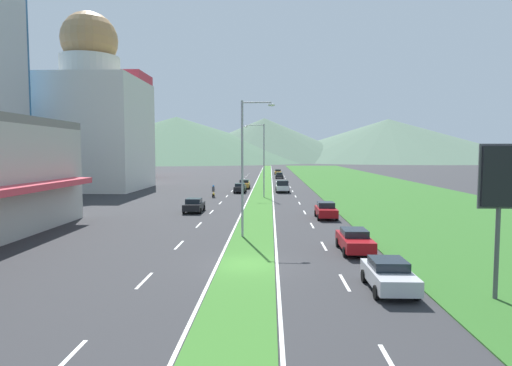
# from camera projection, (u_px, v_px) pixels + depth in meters

# --- Properties ---
(ground_plane) EXTENTS (600.00, 600.00, 0.00)m
(ground_plane) POSITION_uv_depth(u_px,v_px,m) (247.00, 265.00, 24.98)
(ground_plane) COLOR #2D2D30
(grass_median) EXTENTS (3.20, 240.00, 0.06)m
(grass_median) POSITION_uv_depth(u_px,v_px,m) (263.00, 185.00, 84.79)
(grass_median) COLOR #387028
(grass_median) RESTS_ON ground_plane
(grass_verge_right) EXTENTS (24.00, 240.00, 0.06)m
(grass_verge_right) POSITION_uv_depth(u_px,v_px,m) (368.00, 185.00, 84.10)
(grass_verge_right) COLOR #2D6023
(grass_verge_right) RESTS_ON ground_plane
(lane_dash_left_1) EXTENTS (0.16, 2.80, 0.01)m
(lane_dash_left_1) POSITION_uv_depth(u_px,v_px,m) (67.00, 360.00, 13.57)
(lane_dash_left_1) COLOR silver
(lane_dash_left_1) RESTS_ON ground_plane
(lane_dash_left_2) EXTENTS (0.16, 2.80, 0.01)m
(lane_dash_left_2) POSITION_uv_depth(u_px,v_px,m) (144.00, 280.00, 21.92)
(lane_dash_left_2) COLOR silver
(lane_dash_left_2) RESTS_ON ground_plane
(lane_dash_left_3) EXTENTS (0.16, 2.80, 0.01)m
(lane_dash_left_3) POSITION_uv_depth(u_px,v_px,m) (179.00, 245.00, 30.28)
(lane_dash_left_3) COLOR silver
(lane_dash_left_3) RESTS_ON ground_plane
(lane_dash_left_4) EXTENTS (0.16, 2.80, 0.01)m
(lane_dash_left_4) POSITION_uv_depth(u_px,v_px,m) (199.00, 225.00, 38.64)
(lane_dash_left_4) COLOR silver
(lane_dash_left_4) RESTS_ON ground_plane
(lane_dash_left_5) EXTENTS (0.16, 2.80, 0.01)m
(lane_dash_left_5) POSITION_uv_depth(u_px,v_px,m) (212.00, 212.00, 46.99)
(lane_dash_left_5) COLOR silver
(lane_dash_left_5) RESTS_ON ground_plane
(lane_dash_left_6) EXTENTS (0.16, 2.80, 0.01)m
(lane_dash_left_6) POSITION_uv_depth(u_px,v_px,m) (220.00, 203.00, 55.35)
(lane_dash_left_6) COLOR silver
(lane_dash_left_6) RESTS_ON ground_plane
(lane_dash_left_7) EXTENTS (0.16, 2.80, 0.01)m
(lane_dash_left_7) POSITION_uv_depth(u_px,v_px,m) (227.00, 196.00, 63.71)
(lane_dash_left_7) COLOR silver
(lane_dash_left_7) RESTS_ON ground_plane
(lane_dash_left_8) EXTENTS (0.16, 2.80, 0.01)m
(lane_dash_left_8) POSITION_uv_depth(u_px,v_px,m) (232.00, 191.00, 72.06)
(lane_dash_left_8) COLOR silver
(lane_dash_left_8) RESTS_ON ground_plane
(lane_dash_left_9) EXTENTS (0.16, 2.80, 0.01)m
(lane_dash_left_9) POSITION_uv_depth(u_px,v_px,m) (236.00, 187.00, 80.42)
(lane_dash_left_9) COLOR silver
(lane_dash_left_9) RESTS_ON ground_plane
(lane_dash_left_10) EXTENTS (0.16, 2.80, 0.01)m
(lane_dash_left_10) POSITION_uv_depth(u_px,v_px,m) (239.00, 184.00, 88.77)
(lane_dash_left_10) COLOR silver
(lane_dash_left_10) RESTS_ON ground_plane
(lane_dash_left_11) EXTENTS (0.16, 2.80, 0.01)m
(lane_dash_left_11) POSITION_uv_depth(u_px,v_px,m) (242.00, 181.00, 97.13)
(lane_dash_left_11) COLOR silver
(lane_dash_left_11) RESTS_ON ground_plane
(lane_dash_left_12) EXTENTS (0.16, 2.80, 0.01)m
(lane_dash_left_12) POSITION_uv_depth(u_px,v_px,m) (244.00, 179.00, 105.49)
(lane_dash_left_12) COLOR silver
(lane_dash_left_12) RESTS_ON ground_plane
(lane_dash_left_13) EXTENTS (0.16, 2.80, 0.01)m
(lane_dash_left_13) POSITION_uv_depth(u_px,v_px,m) (246.00, 177.00, 113.84)
(lane_dash_left_13) COLOR silver
(lane_dash_left_13) RESTS_ON ground_plane
(lane_dash_left_14) EXTENTS (0.16, 2.80, 0.01)m
(lane_dash_left_14) POSITION_uv_depth(u_px,v_px,m) (248.00, 175.00, 122.20)
(lane_dash_left_14) COLOR silver
(lane_dash_left_14) RESTS_ON ground_plane
(lane_dash_left_15) EXTENTS (0.16, 2.80, 0.01)m
(lane_dash_left_15) POSITION_uv_depth(u_px,v_px,m) (249.00, 174.00, 130.56)
(lane_dash_left_15) COLOR silver
(lane_dash_left_15) RESTS_ON ground_plane
(lane_dash_right_1) EXTENTS (0.16, 2.80, 0.01)m
(lane_dash_right_1) POSITION_uv_depth(u_px,v_px,m) (392.00, 365.00, 13.23)
(lane_dash_right_1) COLOR silver
(lane_dash_right_1) RESTS_ON ground_plane
(lane_dash_right_2) EXTENTS (0.16, 2.80, 0.01)m
(lane_dash_right_2) POSITION_uv_depth(u_px,v_px,m) (345.00, 283.00, 21.59)
(lane_dash_right_2) COLOR silver
(lane_dash_right_2) RESTS_ON ground_plane
(lane_dash_right_3) EXTENTS (0.16, 2.80, 0.01)m
(lane_dash_right_3) POSITION_uv_depth(u_px,v_px,m) (324.00, 246.00, 29.94)
(lane_dash_right_3) COLOR silver
(lane_dash_right_3) RESTS_ON ground_plane
(lane_dash_right_4) EXTENTS (0.16, 2.80, 0.01)m
(lane_dash_right_4) POSITION_uv_depth(u_px,v_px,m) (312.00, 226.00, 38.30)
(lane_dash_right_4) COLOR silver
(lane_dash_right_4) RESTS_ON ground_plane
(lane_dash_right_5) EXTENTS (0.16, 2.80, 0.01)m
(lane_dash_right_5) POSITION_uv_depth(u_px,v_px,m) (305.00, 212.00, 46.65)
(lane_dash_right_5) COLOR silver
(lane_dash_right_5) RESTS_ON ground_plane
(lane_dash_right_6) EXTENTS (0.16, 2.80, 0.01)m
(lane_dash_right_6) POSITION_uv_depth(u_px,v_px,m) (299.00, 203.00, 55.01)
(lane_dash_right_6) COLOR silver
(lane_dash_right_6) RESTS_ON ground_plane
(lane_dash_right_7) EXTENTS (0.16, 2.80, 0.01)m
(lane_dash_right_7) POSITION_uv_depth(u_px,v_px,m) (296.00, 196.00, 63.37)
(lane_dash_right_7) COLOR silver
(lane_dash_right_7) RESTS_ON ground_plane
(lane_dash_right_8) EXTENTS (0.16, 2.80, 0.01)m
(lane_dash_right_8) POSITION_uv_depth(u_px,v_px,m) (293.00, 191.00, 71.72)
(lane_dash_right_8) COLOR silver
(lane_dash_right_8) RESTS_ON ground_plane
(lane_dash_right_9) EXTENTS (0.16, 2.80, 0.01)m
(lane_dash_right_9) POSITION_uv_depth(u_px,v_px,m) (290.00, 187.00, 80.08)
(lane_dash_right_9) COLOR silver
(lane_dash_right_9) RESTS_ON ground_plane
(lane_dash_right_10) EXTENTS (0.16, 2.80, 0.01)m
(lane_dash_right_10) POSITION_uv_depth(u_px,v_px,m) (288.00, 184.00, 88.44)
(lane_dash_right_10) COLOR silver
(lane_dash_right_10) RESTS_ON ground_plane
(lane_dash_right_11) EXTENTS (0.16, 2.80, 0.01)m
(lane_dash_right_11) POSITION_uv_depth(u_px,v_px,m) (287.00, 181.00, 96.79)
(lane_dash_right_11) COLOR silver
(lane_dash_right_11) RESTS_ON ground_plane
(lane_dash_right_12) EXTENTS (0.16, 2.80, 0.01)m
(lane_dash_right_12) POSITION_uv_depth(u_px,v_px,m) (286.00, 179.00, 105.15)
(lane_dash_right_12) COLOR silver
(lane_dash_right_12) RESTS_ON ground_plane
(lane_dash_right_13) EXTENTS (0.16, 2.80, 0.01)m
(lane_dash_right_13) POSITION_uv_depth(u_px,v_px,m) (284.00, 177.00, 113.51)
(lane_dash_right_13) COLOR silver
(lane_dash_right_13) RESTS_ON ground_plane
(lane_dash_right_14) EXTENTS (0.16, 2.80, 0.01)m
(lane_dash_right_14) POSITION_uv_depth(u_px,v_px,m) (283.00, 175.00, 121.86)
(lane_dash_right_14) COLOR silver
(lane_dash_right_14) RESTS_ON ground_plane
(lane_dash_right_15) EXTENTS (0.16, 2.80, 0.01)m
(lane_dash_right_15) POSITION_uv_depth(u_px,v_px,m) (283.00, 174.00, 130.22)
(lane_dash_right_15) COLOR silver
(lane_dash_right_15) RESTS_ON ground_plane
(edge_line_median_left) EXTENTS (0.16, 240.00, 0.01)m
(edge_line_median_left) POSITION_uv_depth(u_px,v_px,m) (255.00, 185.00, 84.85)
(edge_line_median_left) COLOR silver
(edge_line_median_left) RESTS_ON ground_plane
(edge_line_median_right) EXTENTS (0.16, 240.00, 0.01)m
(edge_line_median_right) POSITION_uv_depth(u_px,v_px,m) (272.00, 185.00, 84.73)
(edge_line_median_right) COLOR silver
(edge_line_median_right) RESTS_ON ground_plane
(domed_building) EXTENTS (17.52, 17.52, 30.64)m
(domed_building) POSITION_uv_depth(u_px,v_px,m) (92.00, 120.00, 74.93)
(domed_building) COLOR silver
(domed_building) RESTS_ON ground_plane
(midrise_colored) EXTENTS (12.12, 12.12, 26.48)m
(midrise_colored) POSITION_uv_depth(u_px,v_px,m) (124.00, 126.00, 110.02)
(midrise_colored) COLOR #D83847
(midrise_colored) RESTS_ON ground_plane
(hill_far_left) EXTENTS (200.79, 200.79, 30.55)m
(hill_far_left) POSITION_uv_depth(u_px,v_px,m) (177.00, 139.00, 293.84)
(hill_far_left) COLOR #47664C
(hill_far_left) RESTS_ON ground_plane
(hill_far_center) EXTENTS (142.23, 142.23, 30.23)m
(hill_far_center) POSITION_uv_depth(u_px,v_px,m) (264.00, 140.00, 300.92)
(hill_far_center) COLOR #516B56
(hill_far_center) RESTS_ON ground_plane
(hill_far_right) EXTENTS (197.83, 197.83, 30.30)m
(hill_far_right) POSITION_uv_depth(u_px,v_px,m) (388.00, 140.00, 310.40)
(hill_far_right) COLOR #516B56
(hill_far_right) RESTS_ON ground_plane
(street_lamp_near) EXTENTS (2.59, 0.31, 10.46)m
(street_lamp_near) POSITION_uv_depth(u_px,v_px,m) (245.00, 161.00, 32.68)
(street_lamp_near) COLOR #99999E
(street_lamp_near) RESTS_ON ground_plane
(street_lamp_mid) EXTENTS (2.93, 0.46, 10.56)m
(street_lamp_mid) POSITION_uv_depth(u_px,v_px,m) (262.00, 156.00, 61.28)
(street_lamp_mid) COLOR #99999E
(street_lamp_mid) RESTS_ON ground_plane
(car_0) EXTENTS (1.98, 4.61, 1.49)m
(car_0) POSITION_uv_depth(u_px,v_px,m) (355.00, 240.00, 28.20)
(car_0) COLOR maroon
(car_0) RESTS_ON ground_plane
(car_1) EXTENTS (1.98, 4.22, 1.62)m
(car_1) POSITION_uv_depth(u_px,v_px,m) (326.00, 210.00, 42.38)
(car_1) COLOR maroon
(car_1) RESTS_ON ground_plane
(car_2) EXTENTS (2.00, 4.03, 1.53)m
(car_2) POSITION_uv_depth(u_px,v_px,m) (194.00, 205.00, 46.74)
(car_2) COLOR black
(car_2) RESTS_ON ground_plane
(car_3) EXTENTS (2.01, 4.51, 1.54)m
(car_3) POSITION_uv_depth(u_px,v_px,m) (278.00, 172.00, 123.95)
(car_3) COLOR #C6842D
(car_3) RESTS_ON ground_plane
(car_4) EXTENTS (1.96, 4.51, 1.60)m
(car_4) POSITION_uv_depth(u_px,v_px,m) (244.00, 184.00, 76.99)
(car_4) COLOR #C6842D
(car_4) RESTS_ON ground_plane
(car_5) EXTENTS (1.92, 4.78, 1.51)m
(car_5) POSITION_uv_depth(u_px,v_px,m) (240.00, 188.00, 69.51)
(car_5) COLOR black
(car_5) RESTS_ON ground_plane
(car_6) EXTENTS (1.96, 4.01, 1.45)m
(car_6) POSITION_uv_depth(u_px,v_px,m) (279.00, 175.00, 106.30)
(car_6) COLOR black
(car_6) RESTS_ON ground_plane
(car_7) EXTENTS (2.00, 4.10, 1.47)m
(car_7) POSITION_uv_depth(u_px,v_px,m) (389.00, 275.00, 20.34)
(car_7) COLOR #B2B2B7
(car_7) RESTS_ON ground_plane
(pickup_truck_0) EXTENTS (2.18, 5.40, 2.00)m
(pickup_truck_0) POSITION_uv_depth(u_px,v_px,m) (282.00, 186.00, 70.12)
(pickup_truck_0) COLOR silver
(pickup_truck_0) RESTS_ON ground_plane
(motorcycle_rider) EXTENTS (0.36, 2.00, 1.80)m
(motorcycle_rider) POSITION_uv_depth(u_px,v_px,m) (213.00, 192.00, 62.02)
(motorcycle_rider) COLOR black
(motorcycle_rider) RESTS_ON ground_plane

